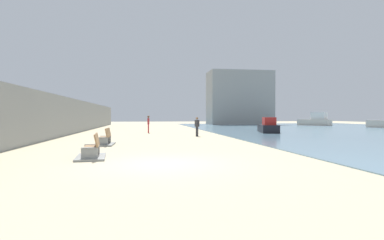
{
  "coord_description": "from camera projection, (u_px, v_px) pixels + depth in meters",
  "views": [
    {
      "loc": [
        -0.58,
        -10.64,
        1.69
      ],
      "look_at": [
        2.91,
        11.88,
        1.37
      ],
      "focal_mm": 28.45,
      "sensor_mm": 36.0,
      "label": 1
    }
  ],
  "objects": [
    {
      "name": "boat_far_left",
      "position": [
        315.0,
        121.0,
        52.38
      ],
      "size": [
        4.44,
        5.59,
        2.28
      ],
      "color": "beige",
      "rests_on": "water_bay"
    },
    {
      "name": "bench_near",
      "position": [
        92.0,
        152.0,
        12.11
      ],
      "size": [
        1.3,
        2.2,
        0.98
      ],
      "color": "gray",
      "rests_on": "ground"
    },
    {
      "name": "boat_mid_bay",
      "position": [
        268.0,
        127.0,
        30.24
      ],
      "size": [
        2.63,
        4.8,
        1.5
      ],
      "color": "black",
      "rests_on": "water_bay"
    },
    {
      "name": "bench_far",
      "position": [
        104.0,
        141.0,
        17.49
      ],
      "size": [
        1.12,
        2.11,
        0.98
      ],
      "color": "gray",
      "rests_on": "ground"
    },
    {
      "name": "person_standing",
      "position": [
        197.0,
        125.0,
        24.89
      ],
      "size": [
        0.34,
        0.45,
        1.59
      ],
      "color": "#333338",
      "rests_on": "ground"
    },
    {
      "name": "harbor_building",
      "position": [
        239.0,
        98.0,
        58.69
      ],
      "size": [
        12.0,
        6.0,
        10.18
      ],
      "primitive_type": "cube",
      "color": "gray",
      "rests_on": "ground"
    },
    {
      "name": "person_walking",
      "position": [
        148.0,
        123.0,
        29.97
      ],
      "size": [
        0.23,
        0.53,
        1.71
      ],
      "color": "#B22D33",
      "rests_on": "ground"
    },
    {
      "name": "ground_plane",
      "position": [
        151.0,
        134.0,
        28.41
      ],
      "size": [
        120.0,
        120.0,
        0.0
      ],
      "primitive_type": "plane",
      "color": "#C6B793"
    },
    {
      "name": "water_bay",
      "position": [
        380.0,
        132.0,
        32.09
      ],
      "size": [
        36.0,
        68.0,
        0.04
      ],
      "primitive_type": "cube",
      "color": "#6B8EA3",
      "rests_on": "ground"
    },
    {
      "name": "seawall",
      "position": [
        67.0,
        116.0,
        27.24
      ],
      "size": [
        0.8,
        64.0,
        3.28
      ],
      "primitive_type": "cube",
      "color": "gray",
      "rests_on": "ground"
    }
  ]
}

